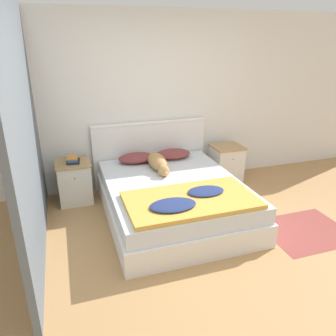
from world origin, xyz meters
TOP-DOWN VIEW (x-y plane):
  - ground_plane at (0.00, 0.00)m, footprint 16.00×16.00m
  - wall_back at (0.00, 2.13)m, footprint 9.00×0.06m
  - wall_side_left at (-1.62, 1.05)m, footprint 0.06×3.10m
  - bed at (-0.02, 0.99)m, footprint 1.68×2.10m
  - headboard at (-0.02, 2.06)m, footprint 1.76×0.06m
  - nightstand_left at (-1.19, 1.79)m, footprint 0.46×0.45m
  - nightstand_right at (1.15, 1.79)m, footprint 0.46×0.45m
  - pillow_left at (-0.30, 1.81)m, footprint 0.53×0.35m
  - pillow_right at (0.26, 1.81)m, footprint 0.53×0.35m
  - quilt at (-0.03, 0.39)m, footprint 1.43×0.81m
  - dog at (-0.08, 1.44)m, footprint 0.23×0.74m
  - book_stack at (-1.19, 1.78)m, footprint 0.19×0.22m
  - rug at (1.37, 0.12)m, footprint 0.99×0.83m

SIDE VIEW (x-z plane):
  - ground_plane at x=0.00m, z-range 0.00..0.00m
  - rug at x=1.37m, z-range 0.00..0.00m
  - bed at x=-0.02m, z-range 0.00..0.48m
  - nightstand_left at x=-1.19m, z-range 0.00..0.59m
  - nightstand_right at x=1.15m, z-range 0.00..0.59m
  - quilt at x=-0.03m, z-range 0.47..0.56m
  - headboard at x=-0.02m, z-range 0.02..1.03m
  - pillow_left at x=-0.30m, z-range 0.48..0.61m
  - pillow_right at x=0.26m, z-range 0.48..0.61m
  - dog at x=-0.08m, z-range 0.47..0.68m
  - book_stack at x=-1.19m, z-range 0.58..0.66m
  - wall_back at x=0.00m, z-range 0.00..2.55m
  - wall_side_left at x=-1.62m, z-range 0.00..2.55m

